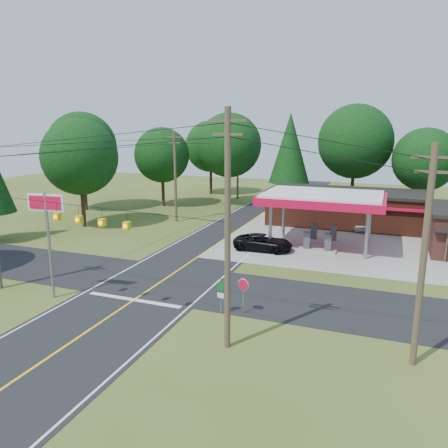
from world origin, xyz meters
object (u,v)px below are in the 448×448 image
(gas_canopy, at_px, (323,200))
(octagonal_stop_sign, at_px, (243,288))
(sedan_car, at_px, (361,224))
(big_stop_sign, at_px, (47,221))
(suv_car, at_px, (263,243))

(gas_canopy, xyz_separation_m, octagonal_stop_sign, (-2.00, -16.01, -2.69))
(sedan_car, bearing_deg, octagonal_stop_sign, -108.30)
(big_stop_sign, height_order, octagonal_stop_sign, big_stop_sign)
(gas_canopy, distance_m, suv_car, 6.48)
(sedan_car, xyz_separation_m, big_stop_sign, (-17.00, -26.01, 4.35))
(big_stop_sign, distance_m, octagonal_stop_sign, 12.64)
(gas_canopy, relative_size, big_stop_sign, 1.57)
(gas_canopy, bearing_deg, sedan_car, 69.44)
(suv_car, relative_size, sedan_car, 1.31)
(suv_car, height_order, sedan_car, suv_car)
(gas_canopy, distance_m, big_stop_sign, 22.82)
(gas_canopy, xyz_separation_m, suv_car, (-4.50, -3.00, -3.56))
(sedan_car, bearing_deg, gas_canopy, -117.10)
(suv_car, bearing_deg, sedan_car, -36.46)
(sedan_car, height_order, octagonal_stop_sign, octagonal_stop_sign)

